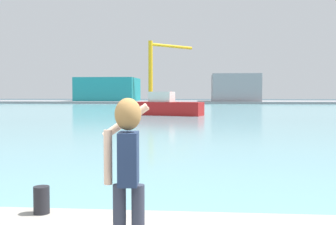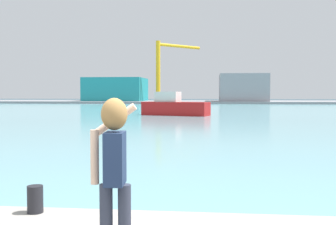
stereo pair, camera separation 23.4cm
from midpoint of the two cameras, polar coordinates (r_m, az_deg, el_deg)
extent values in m
plane|color=#334751|center=(54.10, 3.86, 0.30)|extent=(220.00, 220.00, 0.00)
cube|color=#6BA8B2|center=(56.10, 3.89, 0.39)|extent=(140.00, 100.00, 0.02)
cube|color=gray|center=(96.07, 4.31, 1.49)|extent=(140.00, 20.00, 0.50)
cylinder|color=#2D3342|center=(4.52, -8.37, -15.08)|extent=(0.14, 0.14, 0.82)
cylinder|color=#2D3342|center=(4.48, -5.78, -15.23)|extent=(0.14, 0.14, 0.82)
cube|color=#1E2D4C|center=(4.33, -7.13, -6.44)|extent=(0.23, 0.35, 0.56)
sphere|color=#E0B293|center=(4.28, -7.17, -0.35)|extent=(0.22, 0.22, 0.22)
ellipsoid|color=olive|center=(4.26, -7.23, -0.23)|extent=(0.28, 0.26, 0.34)
cylinder|color=#E0B293|center=(4.38, -9.97, -6.22)|extent=(0.09, 0.09, 0.58)
cylinder|color=#E0B293|center=(4.51, -7.43, -1.21)|extent=(0.53, 0.12, 0.40)
cube|color=black|center=(4.62, -7.24, 0.99)|extent=(0.02, 0.07, 0.14)
cylinder|color=black|center=(6.47, -18.38, -11.60)|extent=(0.23, 0.23, 0.41)
cube|color=#B21919|center=(41.45, 0.02, 0.55)|extent=(7.18, 4.02, 1.37)
cube|color=silver|center=(41.76, -1.07, 2.22)|extent=(2.76, 2.17, 1.05)
cube|color=teal|center=(98.98, -8.45, 3.24)|extent=(13.70, 12.74, 5.48)
cube|color=gray|center=(94.10, 9.33, 3.44)|extent=(10.52, 12.59, 6.09)
cylinder|color=yellow|center=(93.28, -2.55, 5.85)|extent=(1.00, 1.00, 13.80)
cylinder|color=yellow|center=(97.76, 0.46, 9.30)|extent=(9.54, 9.42, 0.70)
camera|label=1|loc=(0.12, -90.60, -0.03)|focal=43.31mm
camera|label=2|loc=(0.12, 89.40, 0.03)|focal=43.31mm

